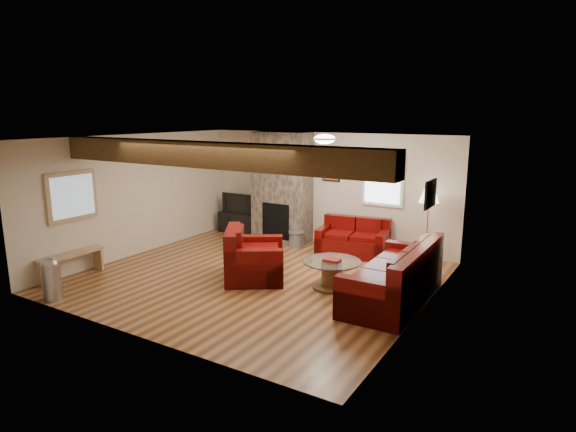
{
  "coord_description": "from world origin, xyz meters",
  "views": [
    {
      "loc": [
        4.8,
        -6.79,
        2.93
      ],
      "look_at": [
        0.44,
        0.4,
        1.11
      ],
      "focal_mm": 30.0,
      "sensor_mm": 36.0,
      "label": 1
    }
  ],
  "objects_px": {
    "armchair_red": "(255,254)",
    "tv_cabinet": "(239,222)",
    "sofa_three": "(393,273)",
    "television": "(239,203)",
    "floor_lamp": "(429,200)",
    "loveseat": "(353,237)",
    "coffee_table": "(332,274)"
  },
  "relations": [
    {
      "from": "loveseat",
      "to": "floor_lamp",
      "type": "distance_m",
      "value": 1.74
    },
    {
      "from": "sofa_three",
      "to": "floor_lamp",
      "type": "bearing_deg",
      "value": -178.61
    },
    {
      "from": "tv_cabinet",
      "to": "floor_lamp",
      "type": "relative_size",
      "value": 0.68
    },
    {
      "from": "loveseat",
      "to": "television",
      "type": "distance_m",
      "value": 3.23
    },
    {
      "from": "armchair_red",
      "to": "coffee_table",
      "type": "distance_m",
      "value": 1.43
    },
    {
      "from": "tv_cabinet",
      "to": "television",
      "type": "bearing_deg",
      "value": 0.0
    },
    {
      "from": "sofa_three",
      "to": "tv_cabinet",
      "type": "relative_size",
      "value": 2.32
    },
    {
      "from": "loveseat",
      "to": "tv_cabinet",
      "type": "relative_size",
      "value": 1.41
    },
    {
      "from": "armchair_red",
      "to": "coffee_table",
      "type": "bearing_deg",
      "value": -111.04
    },
    {
      "from": "floor_lamp",
      "to": "coffee_table",
      "type": "bearing_deg",
      "value": -114.65
    },
    {
      "from": "television",
      "to": "floor_lamp",
      "type": "height_order",
      "value": "floor_lamp"
    },
    {
      "from": "sofa_three",
      "to": "floor_lamp",
      "type": "relative_size",
      "value": 1.57
    },
    {
      "from": "television",
      "to": "sofa_three",
      "type": "bearing_deg",
      "value": -25.68
    },
    {
      "from": "coffee_table",
      "to": "tv_cabinet",
      "type": "relative_size",
      "value": 0.97
    },
    {
      "from": "sofa_three",
      "to": "floor_lamp",
      "type": "height_order",
      "value": "floor_lamp"
    },
    {
      "from": "coffee_table",
      "to": "television",
      "type": "relative_size",
      "value": 1.16
    },
    {
      "from": "television",
      "to": "floor_lamp",
      "type": "bearing_deg",
      "value": -1.63
    },
    {
      "from": "armchair_red",
      "to": "coffee_table",
      "type": "height_order",
      "value": "armchair_red"
    },
    {
      "from": "armchair_red",
      "to": "floor_lamp",
      "type": "distance_m",
      "value": 3.51
    },
    {
      "from": "sofa_three",
      "to": "television",
      "type": "distance_m",
      "value": 5.28
    },
    {
      "from": "armchair_red",
      "to": "tv_cabinet",
      "type": "distance_m",
      "value": 3.47
    },
    {
      "from": "television",
      "to": "floor_lamp",
      "type": "distance_m",
      "value": 4.71
    },
    {
      "from": "television",
      "to": "armchair_red",
      "type": "bearing_deg",
      "value": -48.36
    },
    {
      "from": "coffee_table",
      "to": "television",
      "type": "height_order",
      "value": "television"
    },
    {
      "from": "sofa_three",
      "to": "armchair_red",
      "type": "distance_m",
      "value": 2.47
    },
    {
      "from": "coffee_table",
      "to": "tv_cabinet",
      "type": "distance_m",
      "value": 4.34
    },
    {
      "from": "sofa_three",
      "to": "armchair_red",
      "type": "height_order",
      "value": "armchair_red"
    },
    {
      "from": "coffee_table",
      "to": "loveseat",
      "type": "bearing_deg",
      "value": 103.8
    },
    {
      "from": "loveseat",
      "to": "floor_lamp",
      "type": "bearing_deg",
      "value": -2.31
    },
    {
      "from": "sofa_three",
      "to": "armchair_red",
      "type": "xyz_separation_m",
      "value": [
        -2.45,
        -0.3,
        0.01
      ]
    },
    {
      "from": "loveseat",
      "to": "armchair_red",
      "type": "distance_m",
      "value": 2.46
    },
    {
      "from": "coffee_table",
      "to": "floor_lamp",
      "type": "xyz_separation_m",
      "value": [
        0.99,
        2.16,
        1.04
      ]
    }
  ]
}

